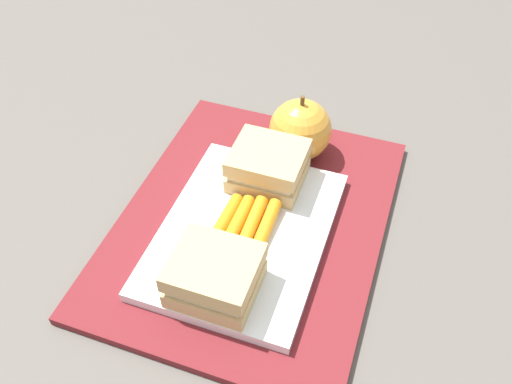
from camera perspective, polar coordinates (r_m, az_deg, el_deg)
name	(u,v)px	position (r m, az deg, el deg)	size (l,w,h in m)	color
ground_plane	(252,226)	(0.61, -0.39, -3.50)	(2.40, 2.40, 0.00)	#56514C
lunchbag_mat	(252,223)	(0.61, -0.39, -3.20)	(0.36, 0.28, 0.01)	maroon
food_tray	(244,233)	(0.59, -1.22, -4.26)	(0.23, 0.17, 0.01)	white
sandwich_half_left	(215,275)	(0.52, -4.28, -8.57)	(0.07, 0.08, 0.04)	tan
sandwich_half_right	(268,166)	(0.62, 1.26, 2.71)	(0.07, 0.08, 0.04)	tan
carrot_sticks_bundle	(244,225)	(0.58, -1.22, -3.44)	(0.08, 0.06, 0.02)	orange
apple	(300,130)	(0.66, 4.59, 6.42)	(0.07, 0.07, 0.09)	gold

